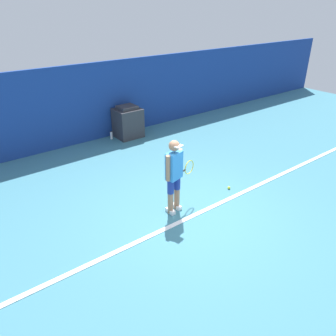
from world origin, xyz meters
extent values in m
plane|color=teal|center=(0.00, 0.00, 0.00)|extent=(24.00, 24.00, 0.00)
cube|color=navy|center=(0.00, 5.10, 1.19)|extent=(24.00, 0.10, 2.38)
cube|color=white|center=(0.00, -0.03, 0.01)|extent=(21.60, 0.10, 0.01)
cylinder|color=#A37556|center=(-0.29, 0.36, 0.24)|extent=(0.12, 0.12, 0.48)
cylinder|color=navy|center=(-0.29, 0.36, 0.63)|extent=(0.14, 0.14, 0.30)
cube|color=white|center=(-0.29, 0.36, 0.04)|extent=(0.10, 0.24, 0.08)
cylinder|color=#A37556|center=(-0.08, 0.42, 0.24)|extent=(0.12, 0.12, 0.48)
cylinder|color=navy|center=(-0.08, 0.42, 0.63)|extent=(0.14, 0.14, 0.30)
cube|color=white|center=(-0.08, 0.42, 0.04)|extent=(0.10, 0.24, 0.08)
cube|color=#338CE0|center=(-0.18, 0.39, 1.07)|extent=(0.38, 0.28, 0.58)
sphere|color=#A37556|center=(-0.18, 0.39, 1.50)|extent=(0.22, 0.22, 0.22)
cube|color=white|center=(-0.16, 0.29, 1.52)|extent=(0.20, 0.16, 0.02)
cylinder|color=#A37556|center=(-0.38, 0.34, 1.09)|extent=(0.09, 0.09, 0.54)
cylinder|color=#A37556|center=(0.01, 0.44, 1.09)|extent=(0.09, 0.09, 0.54)
cylinder|color=black|center=(0.10, 0.46, 0.82)|extent=(0.20, 0.08, 0.03)
torus|color=yellow|center=(0.34, 0.53, 0.82)|extent=(0.32, 0.10, 0.32)
sphere|color=#D1E533|center=(1.41, 0.29, 0.03)|extent=(0.07, 0.07, 0.07)
cube|color=#333338|center=(1.26, 4.64, 0.47)|extent=(0.81, 0.72, 0.93)
cube|color=#333338|center=(1.26, 4.64, 0.98)|extent=(0.57, 0.51, 0.10)
cylinder|color=white|center=(0.70, 4.78, 0.12)|extent=(0.07, 0.07, 0.24)
cylinder|color=black|center=(0.70, 4.78, 0.25)|extent=(0.04, 0.04, 0.02)
camera|label=1|loc=(-3.79, -4.18, 4.00)|focal=35.00mm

